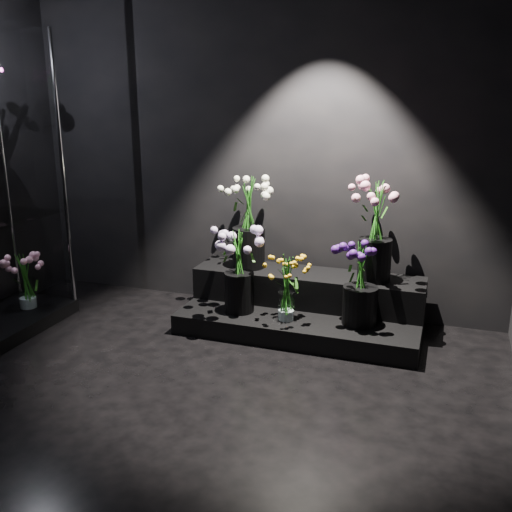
% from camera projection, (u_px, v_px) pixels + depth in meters
% --- Properties ---
extents(floor, '(4.00, 4.00, 0.00)m').
position_uv_depth(floor, '(144.00, 424.00, 3.14)').
color(floor, black).
rests_on(floor, ground).
extents(wall_back, '(4.00, 0.00, 4.00)m').
position_uv_depth(wall_back, '(260.00, 139.00, 4.57)').
color(wall_back, black).
rests_on(wall_back, floor).
extents(display_riser, '(1.80, 0.80, 0.40)m').
position_uv_depth(display_riser, '(304.00, 305.00, 4.43)').
color(display_riser, black).
rests_on(display_riser, floor).
extents(bouquet_orange_bells, '(0.28, 0.28, 0.51)m').
position_uv_depth(bouquet_orange_bells, '(286.00, 286.00, 4.12)').
color(bouquet_orange_bells, white).
rests_on(bouquet_orange_bells, display_riser).
extents(bouquet_lilac, '(0.53, 0.53, 0.63)m').
position_uv_depth(bouquet_lilac, '(239.00, 263.00, 4.27)').
color(bouquet_lilac, black).
rests_on(bouquet_lilac, display_riser).
extents(bouquet_purple, '(0.39, 0.39, 0.60)m').
position_uv_depth(bouquet_purple, '(361.00, 281.00, 4.04)').
color(bouquet_purple, black).
rests_on(bouquet_purple, display_riser).
extents(bouquet_cream_roses, '(0.48, 0.48, 0.73)m').
position_uv_depth(bouquet_cream_roses, '(249.00, 217.00, 4.51)').
color(bouquet_cream_roses, black).
rests_on(bouquet_cream_roses, display_riser).
extents(bouquet_pink_roses, '(0.42, 0.42, 0.74)m').
position_uv_depth(bouquet_pink_roses, '(377.00, 225.00, 4.18)').
color(bouquet_pink_roses, black).
rests_on(bouquet_pink_roses, display_riser).
extents(bouquet_case_base_pink, '(0.32, 0.32, 0.46)m').
position_uv_depth(bouquet_case_base_pink, '(26.00, 279.00, 4.51)').
color(bouquet_case_base_pink, white).
rests_on(bouquet_case_base_pink, display_case).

